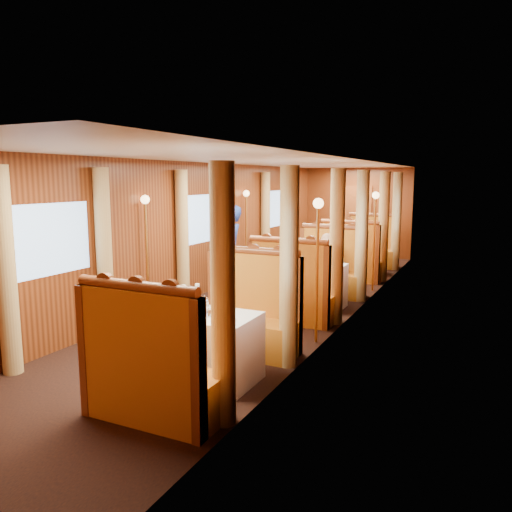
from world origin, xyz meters
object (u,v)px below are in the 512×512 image
Objects in this scene: banquette_far_aft at (371,250)px; rose_vase_far at (361,234)px; fruit_plate at (225,319)px; banquette_far_fwd at (350,262)px; teapot_left at (185,308)px; tea_tray at (197,313)px; teapot_right at (203,311)px; table_near at (208,347)px; teapot_back at (205,307)px; steward at (231,251)px; banquette_mid_aft at (330,273)px; banquette_mid_fwd at (291,295)px; banquette_near_aft at (249,320)px; passenger at (326,259)px; table_mid at (313,286)px; rose_vase_mid at (316,254)px; table_far at (362,257)px; banquette_near_fwd at (151,376)px.

banquette_far_aft is 3.72× the size of rose_vase_far.
fruit_plate is 0.65× the size of rose_vase_far.
banquette_far_fwd reaches higher than teapot_left.
banquette_far_fwd is 3.94× the size of tea_tray.
table_near is at bearing 82.21° from teapot_right.
teapot_back is 0.09× the size of steward.
tea_tray is 0.94× the size of rose_vase_far.
tea_tray is (-0.12, -4.55, 0.33)m from banquette_mid_aft.
teapot_back is at bearing 24.05° from teapot_left.
rose_vase_far is (-0.03, 4.50, 0.50)m from banquette_mid_fwd.
banquette_near_aft is 3.22m from passenger.
banquette_far_fwd is at bearing 90.00° from passenger.
table_near is 5.99m from banquette_far_fwd.
banquette_far_aft is at bearing 90.00° from banquette_far_fwd.
rose_vase_far is (-0.03, 7.08, 0.12)m from teapot_right.
steward is (-1.65, 0.09, 0.48)m from table_mid.
banquette_mid_fwd is 5.70× the size of fruit_plate.
teapot_right is 4.31m from passenger.
steward is at bearing 122.62° from banquette_near_aft.
table_mid is 1.72m from steward.
rose_vase_mid is at bearing -89.50° from banquette_far_aft.
fruit_plate is (0.28, -2.62, 0.35)m from banquette_mid_fwd.
banquette_mid_aft is at bearing -90.00° from table_far.
banquette_far_aft is (0.00, 9.03, 0.00)m from banquette_near_fwd.
passenger is (-0.00, 3.20, 0.32)m from banquette_near_aft.
table_far is 6.97m from teapot_back.
steward reaches higher than fruit_plate.
teapot_right is at bearing -90.05° from banquette_mid_aft.
banquette_mid_aft is (0.00, 2.03, 0.00)m from banquette_mid_fwd.
banquette_mid_fwd and banquette_mid_aft have the same top height.
teapot_back is at bearing -90.50° from table_far.
table_mid is at bearing 81.35° from steward.
steward is at bearing 109.70° from banquette_near_fwd.
passenger is at bearing 90.00° from table_mid.
steward reaches higher than banquette_far_aft.
steward is at bearing 88.39° from teapot_left.
teapot_back reaches higher than table_far.
banquette_mid_aft is 5.70× the size of fruit_plate.
banquette_near_aft and banquette_far_aft have the same top height.
banquette_mid_fwd is 4.53m from rose_vase_far.
fruit_plate is at bearing -83.79° from banquette_mid_fwd.
teapot_right is (-0.00, -4.61, 0.39)m from banquette_mid_aft.
table_mid is 3.56m from tea_tray.
banquette_near_fwd is at bearing -90.00° from banquette_far_fwd.
steward reaches higher than passenger.
table_far is 6.97× the size of teapot_right.
banquette_near_fwd reaches higher than rose_vase_mid.
fruit_plate is at bearing -87.46° from rose_vase_far.
banquette_mid_aft is at bearing 92.23° from rose_vase_mid.
banquette_far_aft is 4.53m from rose_vase_mid.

